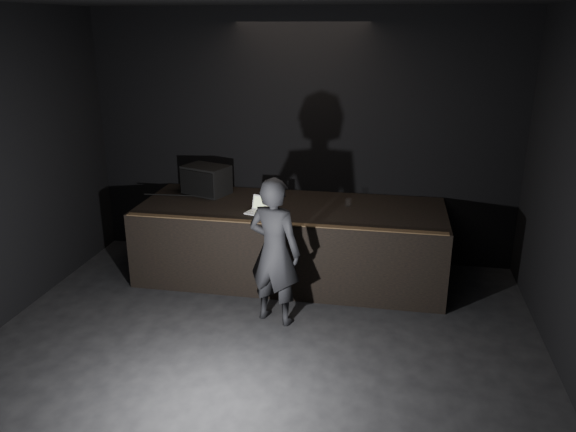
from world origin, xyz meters
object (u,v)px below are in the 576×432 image
(stage_riser, at_px, (291,241))
(laptop, at_px, (260,208))
(stage_monitor, at_px, (206,180))
(person, at_px, (274,251))
(beer_can, at_px, (275,207))

(stage_riser, relative_size, laptop, 11.41)
(stage_riser, relative_size, stage_monitor, 5.65)
(person, bearing_deg, stage_riser, -70.95)
(stage_riser, height_order, person, person)
(laptop, height_order, beer_can, laptop)
(stage_riser, distance_m, laptop, 0.73)
(laptop, relative_size, person, 0.20)
(stage_riser, bearing_deg, beer_can, -112.81)
(stage_riser, distance_m, beer_can, 0.69)
(stage_monitor, bearing_deg, laptop, -16.07)
(stage_monitor, relative_size, beer_can, 4.26)
(stage_monitor, relative_size, person, 0.41)
(beer_can, bearing_deg, laptop, 178.19)
(laptop, xyz_separation_m, beer_can, (0.20, -0.01, 0.03))
(person, bearing_deg, stage_monitor, -32.74)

